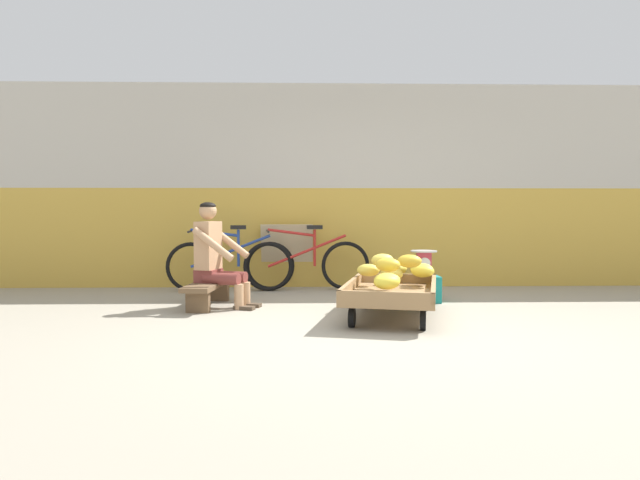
{
  "coord_description": "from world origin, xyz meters",
  "views": [
    {
      "loc": [
        -0.54,
        -4.87,
        1.06
      ],
      "look_at": [
        -0.38,
        0.96,
        0.75
      ],
      "focal_mm": 32.26,
      "sensor_mm": 36.0,
      "label": 1
    }
  ],
  "objects_px": {
    "vendor_seated": "(216,255)",
    "bicycle_near_left": "(230,264)",
    "low_bench": "(209,288)",
    "weighing_scale": "(424,263)",
    "sign_board": "(287,256)",
    "plastic_crate": "(423,289)",
    "banana_cart": "(392,294)",
    "bicycle_far_left": "(307,264)"
  },
  "relations": [
    {
      "from": "banana_cart",
      "to": "sign_board",
      "type": "xyz_separation_m",
      "value": [
        -1.08,
        2.28,
        0.19
      ]
    },
    {
      "from": "weighing_scale",
      "to": "bicycle_near_left",
      "type": "distance_m",
      "value": 2.52
    },
    {
      "from": "bicycle_near_left",
      "to": "sign_board",
      "type": "distance_m",
      "value": 0.81
    },
    {
      "from": "banana_cart",
      "to": "bicycle_far_left",
      "type": "distance_m",
      "value": 2.12
    },
    {
      "from": "banana_cart",
      "to": "bicycle_far_left",
      "type": "height_order",
      "value": "bicycle_far_left"
    },
    {
      "from": "low_bench",
      "to": "sign_board",
      "type": "bearing_deg",
      "value": 62.16
    },
    {
      "from": "sign_board",
      "to": "bicycle_near_left",
      "type": "bearing_deg",
      "value": -154.35
    },
    {
      "from": "weighing_scale",
      "to": "bicycle_far_left",
      "type": "relative_size",
      "value": 0.18
    },
    {
      "from": "plastic_crate",
      "to": "weighing_scale",
      "type": "relative_size",
      "value": 1.2
    },
    {
      "from": "weighing_scale",
      "to": "sign_board",
      "type": "height_order",
      "value": "sign_board"
    },
    {
      "from": "low_bench",
      "to": "weighing_scale",
      "type": "distance_m",
      "value": 2.44
    },
    {
      "from": "weighing_scale",
      "to": "banana_cart",
      "type": "bearing_deg",
      "value": -118.0
    },
    {
      "from": "low_bench",
      "to": "sign_board",
      "type": "xyz_separation_m",
      "value": [
        0.81,
        1.54,
        0.23
      ]
    },
    {
      "from": "bicycle_near_left",
      "to": "sign_board",
      "type": "xyz_separation_m",
      "value": [
        0.73,
        0.35,
        0.08
      ]
    },
    {
      "from": "bicycle_far_left",
      "to": "sign_board",
      "type": "bearing_deg",
      "value": 129.1
    },
    {
      "from": "low_bench",
      "to": "sign_board",
      "type": "height_order",
      "value": "sign_board"
    },
    {
      "from": "weighing_scale",
      "to": "bicycle_far_left",
      "type": "xyz_separation_m",
      "value": [
        -1.33,
        0.98,
        -0.1
      ]
    },
    {
      "from": "banana_cart",
      "to": "plastic_crate",
      "type": "height_order",
      "value": "banana_cart"
    },
    {
      "from": "vendor_seated",
      "to": "weighing_scale",
      "type": "height_order",
      "value": "vendor_seated"
    },
    {
      "from": "banana_cart",
      "to": "vendor_seated",
      "type": "xyz_separation_m",
      "value": [
        -1.81,
        0.72,
        0.33
      ]
    },
    {
      "from": "low_bench",
      "to": "bicycle_near_left",
      "type": "relative_size",
      "value": 0.68
    },
    {
      "from": "bicycle_far_left",
      "to": "weighing_scale",
      "type": "bearing_deg",
      "value": -36.38
    },
    {
      "from": "weighing_scale",
      "to": "bicycle_far_left",
      "type": "bearing_deg",
      "value": 143.62
    },
    {
      "from": "weighing_scale",
      "to": "sign_board",
      "type": "bearing_deg",
      "value": 140.69
    },
    {
      "from": "vendor_seated",
      "to": "bicycle_near_left",
      "type": "distance_m",
      "value": 1.24
    },
    {
      "from": "vendor_seated",
      "to": "weighing_scale",
      "type": "bearing_deg",
      "value": 6.28
    },
    {
      "from": "plastic_crate",
      "to": "bicycle_near_left",
      "type": "height_order",
      "value": "bicycle_near_left"
    },
    {
      "from": "plastic_crate",
      "to": "sign_board",
      "type": "xyz_separation_m",
      "value": [
        -1.6,
        1.31,
        0.28
      ]
    },
    {
      "from": "banana_cart",
      "to": "low_bench",
      "type": "relative_size",
      "value": 1.41
    },
    {
      "from": "plastic_crate",
      "to": "bicycle_far_left",
      "type": "relative_size",
      "value": 0.22
    },
    {
      "from": "weighing_scale",
      "to": "bicycle_near_left",
      "type": "height_order",
      "value": "bicycle_near_left"
    },
    {
      "from": "plastic_crate",
      "to": "low_bench",
      "type": "bearing_deg",
      "value": -174.55
    },
    {
      "from": "weighing_scale",
      "to": "bicycle_near_left",
      "type": "bearing_deg",
      "value": 157.54
    },
    {
      "from": "banana_cart",
      "to": "sign_board",
      "type": "bearing_deg",
      "value": 115.38
    },
    {
      "from": "weighing_scale",
      "to": "sign_board",
      "type": "distance_m",
      "value": 2.07
    },
    {
      "from": "bicycle_near_left",
      "to": "vendor_seated",
      "type": "bearing_deg",
      "value": -90.17
    },
    {
      "from": "bicycle_far_left",
      "to": "sign_board",
      "type": "relative_size",
      "value": 1.92
    },
    {
      "from": "low_bench",
      "to": "weighing_scale",
      "type": "relative_size",
      "value": 3.76
    },
    {
      "from": "bicycle_near_left",
      "to": "plastic_crate",
      "type": "bearing_deg",
      "value": -22.44
    },
    {
      "from": "plastic_crate",
      "to": "weighing_scale",
      "type": "bearing_deg",
      "value": -90.0
    },
    {
      "from": "plastic_crate",
      "to": "banana_cart",
      "type": "bearing_deg",
      "value": -117.98
    },
    {
      "from": "low_bench",
      "to": "weighing_scale",
      "type": "xyz_separation_m",
      "value": [
        2.41,
        0.23,
        0.25
      ]
    }
  ]
}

